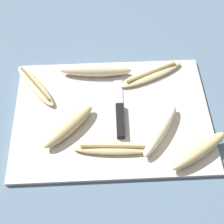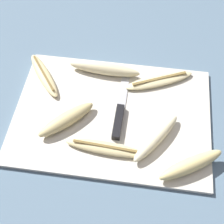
{
  "view_description": "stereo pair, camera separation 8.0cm",
  "coord_description": "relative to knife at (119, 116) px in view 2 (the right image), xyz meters",
  "views": [
    {
      "loc": [
        -0.02,
        -0.44,
        0.7
      ],
      "look_at": [
        0.0,
        0.0,
        0.02
      ],
      "focal_mm": 50.0,
      "sensor_mm": 36.0,
      "label": 1
    },
    {
      "loc": [
        0.06,
        -0.43,
        0.7
      ],
      "look_at": [
        0.0,
        0.0,
        0.02
      ],
      "focal_mm": 50.0,
      "sensor_mm": 36.0,
      "label": 2
    }
  ],
  "objects": [
    {
      "name": "knife",
      "position": [
        0.0,
        0.0,
        0.0
      ],
      "size": [
        0.02,
        0.21,
        0.02
      ],
      "rotation": [
        0.0,
        0.0,
        -0.02
      ],
      "color": "black",
      "rests_on": "cutting_board"
    },
    {
      "name": "banana_cream_curved",
      "position": [
        -0.06,
        0.14,
        0.01
      ],
      "size": [
        0.2,
        0.05,
        0.04
      ],
      "rotation": [
        0.0,
        0.0,
        4.66
      ],
      "color": "beige",
      "rests_on": "cutting_board"
    },
    {
      "name": "banana_bright_far",
      "position": [
        0.1,
        -0.06,
        0.01
      ],
      "size": [
        0.12,
        0.16,
        0.03
      ],
      "rotation": [
        0.0,
        0.0,
        5.69
      ],
      "color": "beige",
      "rests_on": "cutting_board"
    },
    {
      "name": "banana_mellow_near",
      "position": [
        -0.02,
        -0.1,
        0.0
      ],
      "size": [
        0.2,
        0.05,
        0.02
      ],
      "rotation": [
        0.0,
        0.0,
        1.51
      ],
      "color": "beige",
      "rests_on": "cutting_board"
    },
    {
      "name": "banana_golden_short",
      "position": [
        0.18,
        -0.12,
        0.01
      ],
      "size": [
        0.16,
        0.12,
        0.04
      ],
      "rotation": [
        0.0,
        0.0,
        2.12
      ],
      "color": "#EDD689",
      "rests_on": "cutting_board"
    },
    {
      "name": "cutting_board",
      "position": [
        -0.02,
        0.01,
        -0.01
      ],
      "size": [
        0.51,
        0.36,
        0.01
      ],
      "color": "beige",
      "rests_on": "ground_plane"
    },
    {
      "name": "banana_soft_right",
      "position": [
        0.1,
        0.13,
        0.0
      ],
      "size": [
        0.19,
        0.12,
        0.02
      ],
      "rotation": [
        0.0,
        0.0,
        5.13
      ],
      "color": "beige",
      "rests_on": "cutting_board"
    },
    {
      "name": "ground_plane",
      "position": [
        -0.02,
        0.01,
        -0.02
      ],
      "size": [
        4.0,
        4.0,
        0.0
      ],
      "primitive_type": "plane",
      "color": "slate"
    },
    {
      "name": "banana_ripe_center",
      "position": [
        -0.23,
        0.1,
        0.0
      ],
      "size": [
        0.13,
        0.16,
        0.02
      ],
      "rotation": [
        0.0,
        0.0,
        3.78
      ],
      "color": "beige",
      "rests_on": "cutting_board"
    },
    {
      "name": "banana_spotted_left",
      "position": [
        -0.13,
        -0.03,
        0.01
      ],
      "size": [
        0.14,
        0.14,
        0.03
      ],
      "rotation": [
        0.0,
        0.0,
        5.49
      ],
      "color": "#DBC684",
      "rests_on": "cutting_board"
    }
  ]
}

